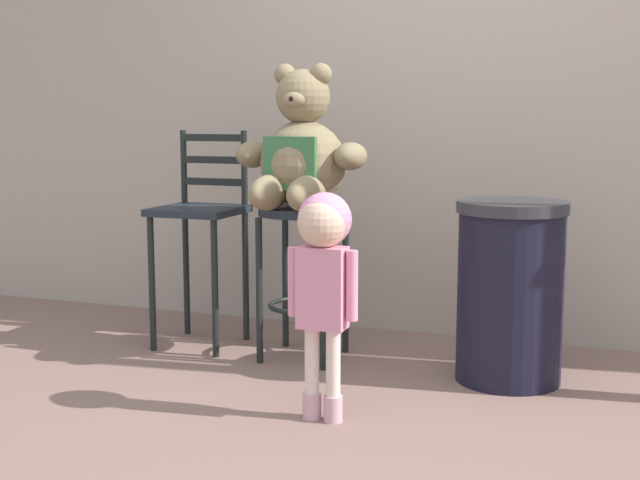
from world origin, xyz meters
name	(u,v)px	position (x,y,z in m)	size (l,w,h in m)	color
ground_plane	(365,448)	(0.00, 0.00, 0.00)	(24.00, 24.00, 0.00)	#806157
bar_stool_with_teddy	(303,249)	(-0.61, 0.98, 0.53)	(0.42, 0.42, 0.72)	#1C242C
teddy_bear	(301,155)	(-0.61, 0.95, 0.97)	(0.62, 0.56, 0.66)	#7E6E4E
child_walking	(323,256)	(-0.24, 0.22, 0.63)	(0.28, 0.22, 0.87)	#CE9EAB
trash_bin	(510,291)	(0.35, 0.95, 0.40)	(0.48, 0.48, 0.79)	black
bar_chair_empty	(201,221)	(-1.18, 1.04, 0.62)	(0.40, 0.40, 1.07)	#1C242C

